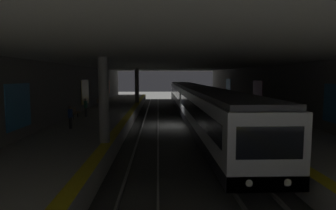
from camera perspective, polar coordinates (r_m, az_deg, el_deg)
name	(u,v)px	position (r m, az deg, el deg)	size (l,w,h in m)	color
ground_plane	(174,126)	(27.32, 1.16, -4.05)	(120.00, 120.00, 0.00)	#42423F
track_left	(197,125)	(27.51, 5.75, -3.84)	(60.00, 1.53, 0.16)	gray
track_right	(150,125)	(27.28, -3.47, -3.90)	(60.00, 1.53, 0.16)	gray
platform_left	(244,120)	(28.35, 14.51, -2.80)	(60.00, 5.30, 1.06)	#A8A59E
platform_right	(103,120)	(27.67, -12.52, -2.96)	(60.00, 5.30, 1.06)	#A8A59E
wall_left	(275,95)	(29.10, 20.09, 1.76)	(60.00, 0.56, 5.60)	slate
wall_right	(71,96)	(28.13, -18.43, 1.69)	(60.00, 0.56, 5.60)	slate
ceiling_slab	(174,63)	(26.96, 1.19, 8.20)	(60.00, 19.40, 0.40)	beige
pillar_near	(104,100)	(15.91, -12.39, 0.93)	(0.56, 0.56, 4.55)	gray
pillar_far	(137,86)	(39.96, -6.09, 3.79)	(0.56, 0.56, 4.55)	gray
metro_train	(194,101)	(29.88, 5.11, 0.69)	(40.50, 2.83, 3.49)	silver
bench_left_mid	(295,118)	(23.23, 23.59, -2.31)	(1.70, 0.47, 0.86)	#262628
bench_left_far	(281,113)	(25.54, 21.13, -1.54)	(1.70, 0.47, 0.86)	#262628
bench_right_near	(74,112)	(25.87, -17.79, -1.34)	(1.70, 0.47, 0.86)	#262628
bench_right_mid	(100,101)	(36.19, -13.20, 0.70)	(1.70, 0.47, 0.86)	#262628
person_waiting_near	(253,109)	(24.29, 16.23, -0.79)	(0.60, 0.23, 1.69)	#3C3C3C
person_walking_mid	(86,107)	(26.40, -15.73, -0.35)	(0.60, 0.22, 1.64)	#424242
person_standing_far	(70,117)	(20.85, -18.50, -2.16)	(0.60, 0.22, 1.53)	#353535
person_boarding	(232,105)	(28.34, 12.44, 0.09)	(0.60, 0.22, 1.61)	black
suitcase_rolling	(301,125)	(20.86, 24.42, -3.66)	(0.35, 0.27, 1.01)	black
backpack_on_floor	(232,109)	(30.77, 12.37, -0.74)	(0.30, 0.20, 0.40)	#1E512D
trash_bin	(297,123)	(21.40, 23.77, -3.23)	(0.44, 0.44, 0.85)	#595B5E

